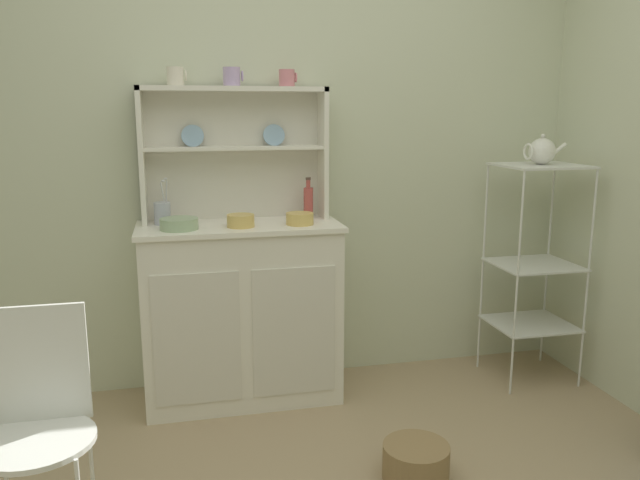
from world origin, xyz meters
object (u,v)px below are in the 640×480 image
object	(u,v)px
jam_bottle	(308,202)
hutch_cabinet	(242,310)
floor_basket	(416,462)
utensil_jar	(162,213)
hutch_shelf_unit	(234,143)
wire_chair	(38,413)
cup_cream_0	(176,76)
porcelain_teapot	(542,151)
bowl_mixing_large	(179,224)
bakers_rack	(535,250)

from	to	relation	value
jam_bottle	hutch_cabinet	bearing A→B (deg)	-166.72
floor_basket	utensil_jar	distance (m)	1.64
hutch_shelf_unit	wire_chair	world-z (taller)	hutch_shelf_unit
hutch_cabinet	cup_cream_0	bearing A→B (deg)	155.81
utensil_jar	porcelain_teapot	bearing A→B (deg)	-5.42
hutch_shelf_unit	wire_chair	distance (m)	1.63
bowl_mixing_large	jam_bottle	xyz separation A→B (m)	(0.65, 0.16, 0.06)
hutch_shelf_unit	floor_basket	xyz separation A→B (m)	(0.60, -1.06, -1.23)
floor_basket	porcelain_teapot	bearing A→B (deg)	39.14
bakers_rack	cup_cream_0	bearing A→B (deg)	172.95
wire_chair	porcelain_teapot	distance (m)	2.61
hutch_cabinet	bowl_mixing_large	xyz separation A→B (m)	(-0.29, -0.07, 0.47)
floor_basket	bowl_mixing_large	distance (m)	1.49
bakers_rack	porcelain_teapot	distance (m)	0.53
wire_chair	floor_basket	world-z (taller)	wire_chair
bowl_mixing_large	porcelain_teapot	bearing A→B (deg)	-0.99
cup_cream_0	hutch_shelf_unit	bearing A→B (deg)	8.44
bakers_rack	floor_basket	world-z (taller)	bakers_rack
floor_basket	utensil_jar	size ratio (longest dim) A/B	1.18
floor_basket	bowl_mixing_large	xyz separation A→B (m)	(-0.89, 0.82, 0.87)
jam_bottle	utensil_jar	world-z (taller)	utensil_jar
porcelain_teapot	jam_bottle	bearing A→B (deg)	170.93
floor_basket	bakers_rack	bearing A→B (deg)	39.10
hutch_shelf_unit	bakers_rack	bearing A→B (deg)	-9.70
hutch_cabinet	hutch_shelf_unit	world-z (taller)	hutch_shelf_unit
wire_chair	utensil_jar	bearing A→B (deg)	83.32
bakers_rack	jam_bottle	xyz separation A→B (m)	(-1.20, 0.19, 0.28)
wire_chair	cup_cream_0	size ratio (longest dim) A/B	9.08
utensil_jar	floor_basket	bearing A→B (deg)	-45.33
bakers_rack	jam_bottle	distance (m)	1.25
wire_chair	utensil_jar	distance (m)	1.27
floor_basket	hutch_shelf_unit	bearing A→B (deg)	119.42
hutch_shelf_unit	utensil_jar	xyz separation A→B (m)	(-0.37, -0.08, -0.33)
bowl_mixing_large	jam_bottle	world-z (taller)	jam_bottle
hutch_cabinet	cup_cream_0	world-z (taller)	cup_cream_0
jam_bottle	floor_basket	bearing A→B (deg)	-76.76
hutch_shelf_unit	utensil_jar	bearing A→B (deg)	-166.90
cup_cream_0	utensil_jar	world-z (taller)	cup_cream_0
jam_bottle	porcelain_teapot	xyz separation A→B (m)	(1.20, -0.19, 0.25)
porcelain_teapot	hutch_shelf_unit	bearing A→B (deg)	170.29
bakers_rack	wire_chair	bearing A→B (deg)	-157.92
bowl_mixing_large	utensil_jar	world-z (taller)	utensil_jar
hutch_shelf_unit	bowl_mixing_large	size ratio (longest dim) A/B	5.19
floor_basket	bowl_mixing_large	bearing A→B (deg)	137.12
bowl_mixing_large	porcelain_teapot	xyz separation A→B (m)	(1.86, -0.03, 0.31)
porcelain_teapot	hutch_cabinet	bearing A→B (deg)	176.15
utensil_jar	hutch_shelf_unit	bearing A→B (deg)	13.10
utensil_jar	porcelain_teapot	size ratio (longest dim) A/B	1.00
bowl_mixing_large	hutch_cabinet	bearing A→B (deg)	14.24
floor_basket	jam_bottle	xyz separation A→B (m)	(-0.23, 0.98, 0.93)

